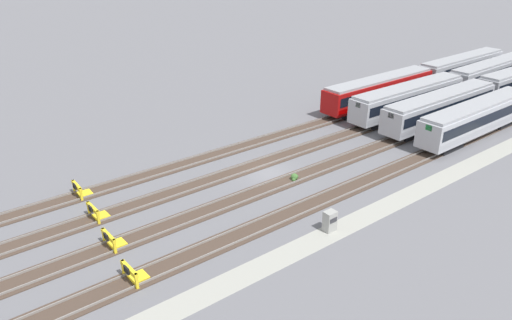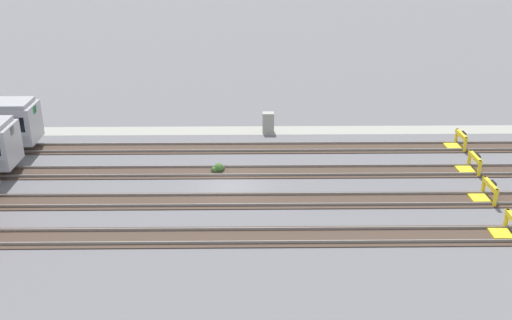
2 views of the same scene
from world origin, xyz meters
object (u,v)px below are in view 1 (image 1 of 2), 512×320
at_px(bumper_stop_near_inner_track, 113,240).
at_px(bumper_stop_middle_track, 97,213).
at_px(electrical_cabinet, 330,221).
at_px(subway_car_front_row_right_inner, 462,67).
at_px(bumper_stop_far_inner_track, 81,190).
at_px(subway_car_front_row_left_inner, 440,108).
at_px(subway_car_back_row_leftmost, 491,73).
at_px(subway_car_back_row_centre, 476,118).
at_px(bumper_stop_nearest_track, 134,274).
at_px(weed_clump, 295,177).
at_px(subway_car_back_row_rightmost, 408,99).
at_px(subway_car_front_row_leftmost, 379,90).

distance_m(bumper_stop_near_inner_track, bumper_stop_middle_track, 4.40).
bearing_deg(electrical_cabinet, subway_car_front_row_right_inner, 20.39).
bearing_deg(bumper_stop_near_inner_track, bumper_stop_far_inner_track, 83.52).
xyz_separation_m(subway_car_front_row_left_inner, subway_car_front_row_right_inner, (18.88, 8.72, 0.00)).
height_order(subway_car_back_row_leftmost, bumper_stop_far_inner_track, subway_car_back_row_leftmost).
bearing_deg(bumper_stop_far_inner_track, electrical_cabinet, -53.28).
bearing_deg(subway_car_front_row_left_inner, bumper_stop_near_inner_track, -179.98).
bearing_deg(electrical_cabinet, subway_car_back_row_centre, 7.88).
relative_size(subway_car_front_row_left_inner, bumper_stop_nearest_track, 8.98).
bearing_deg(bumper_stop_middle_track, subway_car_front_row_right_inner, 4.34).
bearing_deg(subway_car_front_row_right_inner, subway_car_back_row_leftmost, -88.37).
relative_size(bumper_stop_far_inner_track, weed_clump, 2.18).
height_order(bumper_stop_near_inner_track, bumper_stop_middle_track, same).
xyz_separation_m(bumper_stop_near_inner_track, bumper_stop_far_inner_track, (0.99, 8.70, 0.00)).
bearing_deg(subway_car_back_row_leftmost, bumper_stop_nearest_track, -171.61).
bearing_deg(bumper_stop_middle_track, bumper_stop_near_inner_track, -97.97).
distance_m(subway_car_back_row_rightmost, bumper_stop_nearest_track, 40.83).
height_order(bumper_stop_middle_track, bumper_stop_far_inner_track, same).
distance_m(bumper_stop_middle_track, electrical_cabinet, 17.74).
bearing_deg(bumper_stop_far_inner_track, subway_car_front_row_leftmost, -0.06).
height_order(bumper_stop_far_inner_track, weed_clump, bumper_stop_far_inner_track).
xyz_separation_m(subway_car_front_row_right_inner, bumper_stop_far_inner_track, (-57.25, -0.03, -1.53)).
relative_size(subway_car_front_row_left_inner, subway_car_back_row_rightmost, 1.00).
distance_m(bumper_stop_middle_track, bumper_stop_far_inner_track, 4.36).
bearing_deg(subway_car_back_row_leftmost, subway_car_back_row_centre, -155.46).
bearing_deg(bumper_stop_near_inner_track, bumper_stop_middle_track, 82.03).
relative_size(subway_car_back_row_centre, bumper_stop_nearest_track, 8.99).
distance_m(subway_car_back_row_rightmost, bumper_stop_far_inner_track, 38.65).
distance_m(bumper_stop_nearest_track, weed_clump, 18.01).
distance_m(subway_car_back_row_rightmost, weed_clump, 22.87).
distance_m(subway_car_back_row_leftmost, bumper_stop_near_inner_track, 58.55).
distance_m(subway_car_back_row_leftmost, weed_clump, 41.64).
height_order(subway_car_front_row_leftmost, subway_car_back_row_rightmost, same).
relative_size(subway_car_back_row_centre, bumper_stop_far_inner_track, 8.98).
bearing_deg(weed_clump, subway_car_back_row_rightmost, 11.37).
bearing_deg(bumper_stop_nearest_track, subway_car_back_row_rightmost, 12.28).
xyz_separation_m(subway_car_back_row_rightmost, bumper_stop_near_inner_track, (-39.36, -4.32, -1.53)).
bearing_deg(electrical_cabinet, subway_car_front_row_leftmost, 32.59).
height_order(subway_car_front_row_left_inner, subway_car_front_row_right_inner, same).
relative_size(subway_car_back_row_centre, subway_car_back_row_rightmost, 1.00).
relative_size(bumper_stop_nearest_track, bumper_stop_near_inner_track, 1.00).
relative_size(subway_car_front_row_right_inner, subway_car_back_row_rightmost, 1.00).
xyz_separation_m(subway_car_front_row_left_inner, bumper_stop_far_inner_track, (-38.37, 8.69, -1.53)).
distance_m(bumper_stop_nearest_track, bumper_stop_middle_track, 8.78).
height_order(subway_car_front_row_leftmost, bumper_stop_near_inner_track, subway_car_front_row_leftmost).
bearing_deg(subway_car_back_row_centre, subway_car_back_row_rightmost, 90.00).
relative_size(subway_car_front_row_left_inner, subway_car_back_row_centre, 1.00).
xyz_separation_m(subway_car_back_row_leftmost, subway_car_back_row_centre, (-19.01, -8.68, 0.00)).
bearing_deg(bumper_stop_middle_track, subway_car_back_row_centre, -12.66).
distance_m(subway_car_back_row_centre, bumper_stop_near_inner_track, 39.63).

